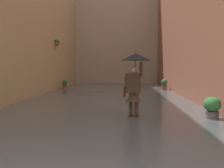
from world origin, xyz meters
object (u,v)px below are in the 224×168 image
at_px(potted_plant_near_left, 164,84).
at_px(potted_plant_mid_left, 212,107).
at_px(potted_plant_near_right, 65,85).
at_px(person_wading, 135,73).

bearing_deg(potted_plant_near_left, potted_plant_mid_left, 89.91).
xyz_separation_m(potted_plant_near_right, potted_plant_near_left, (-6.67, 0.40, 0.06)).
relative_size(potted_plant_mid_left, potted_plant_near_right, 1.04).
relative_size(potted_plant_mid_left, potted_plant_near_left, 0.90).
bearing_deg(person_wading, potted_plant_near_left, -102.44).
relative_size(person_wading, potted_plant_near_left, 2.62).
xyz_separation_m(person_wading, potted_plant_near_left, (-2.28, -10.32, -0.97)).
xyz_separation_m(person_wading, potted_plant_mid_left, (-2.26, 0.26, -1.00)).
bearing_deg(potted_plant_near_left, person_wading, 77.56).
height_order(potted_plant_mid_left, potted_plant_near_left, potted_plant_near_left).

